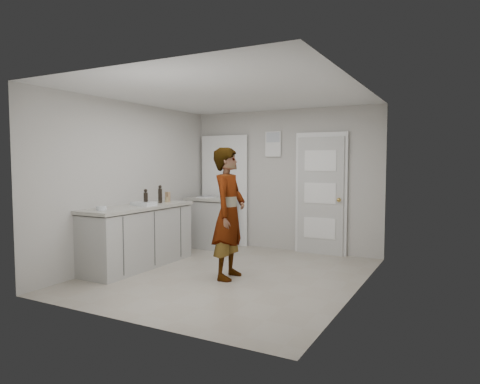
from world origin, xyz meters
The scene contains 12 objects.
ground centered at (0.00, 0.00, 0.00)m, with size 4.00×4.00×0.00m, color #A29888.
room_shell centered at (-0.17, 1.95, 1.02)m, with size 4.00×4.00×4.00m.
main_counter centered at (-1.45, -0.20, 0.43)m, with size 0.64×1.96×0.93m.
side_counter centered at (-1.25, 1.55, 0.43)m, with size 0.84×0.61×0.93m.
person centered at (0.07, -0.12, 0.89)m, with size 0.65×0.42×1.77m, color silver.
cake_mix_box centered at (-1.44, 0.51, 1.01)m, with size 0.10×0.04×0.16m, color #926B49.
spice_jar centered at (-1.42, 0.44, 0.97)m, with size 0.05×0.05×0.08m, color tan.
oil_cruet_a centered at (-1.35, -0.15, 1.04)m, with size 0.06×0.06×0.25m.
oil_cruet_b centered at (-1.41, 0.27, 1.06)m, with size 0.06×0.06×0.29m.
baking_dish centered at (-1.38, -0.16, 0.95)m, with size 0.34×0.25×0.06m.
egg_bowl centered at (-1.48, -0.91, 0.95)m, with size 0.14×0.14×0.05m.
papers centered at (-1.34, 1.52, 0.93)m, with size 0.23×0.30×0.01m, color white.
Camera 1 is at (2.89, -5.12, 1.57)m, focal length 32.00 mm.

